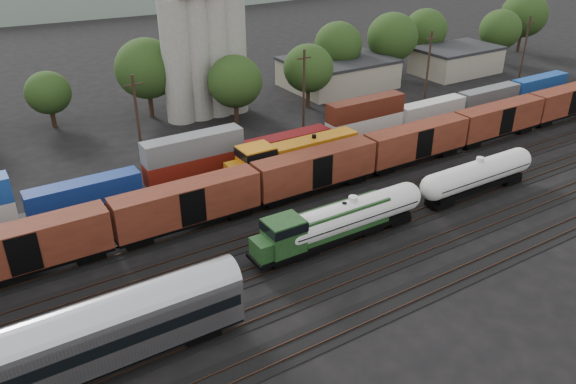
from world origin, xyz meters
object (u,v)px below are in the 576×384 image
green_locomotive (320,228)px  grain_silo (203,43)px  orange_locomotive (291,157)px  passenger_coach (57,349)px  tank_car_a (352,216)px

green_locomotive → grain_silo: size_ratio=0.56×
orange_locomotive → grain_silo: bearing=87.8°
green_locomotive → grain_silo: grain_silo is taller
green_locomotive → passenger_coach: bearing=-168.5°
green_locomotive → passenger_coach: 25.09m
orange_locomotive → grain_silo: grain_silo is taller
tank_car_a → passenger_coach: (-28.41, -5.00, 0.96)m
orange_locomotive → green_locomotive: bearing=-112.9°
orange_locomotive → grain_silo: (0.99, 26.00, 8.54)m
passenger_coach → grain_silo: (31.89, 46.00, 7.65)m
tank_car_a → grain_silo: bearing=85.1°
passenger_coach → grain_silo: grain_silo is taller
tank_car_a → grain_silo: 42.04m
green_locomotive → orange_locomotive: orange_locomotive is taller
green_locomotive → orange_locomotive: 16.29m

